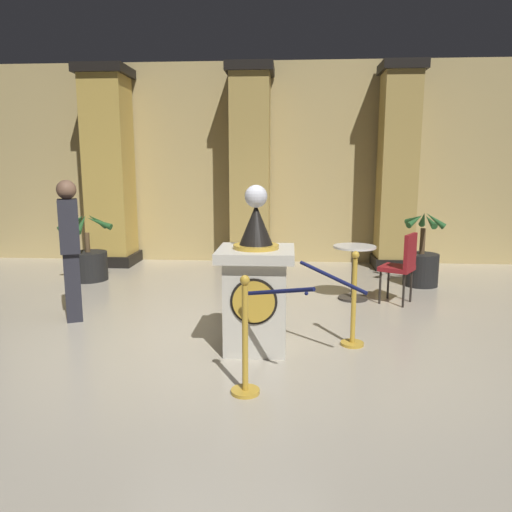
# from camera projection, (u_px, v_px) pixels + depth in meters

# --- Properties ---
(ground_plane) EXTENTS (10.83, 10.83, 0.00)m
(ground_plane) POSITION_uv_depth(u_px,v_px,m) (220.00, 342.00, 5.22)
(ground_plane) COLOR #B2A893
(back_wall) EXTENTS (10.83, 0.16, 3.73)m
(back_wall) POSITION_uv_depth(u_px,v_px,m) (253.00, 164.00, 9.40)
(back_wall) COLOR tan
(back_wall) RESTS_ON ground_plane
(pedestal_clock) EXTENTS (0.76, 0.76, 1.66)m
(pedestal_clock) POSITION_uv_depth(u_px,v_px,m) (256.00, 287.00, 4.93)
(pedestal_clock) COLOR beige
(pedestal_clock) RESTS_ON ground_plane
(stanchion_near) EXTENTS (0.24, 0.24, 0.99)m
(stanchion_near) POSITION_uv_depth(u_px,v_px,m) (245.00, 353.00, 4.00)
(stanchion_near) COLOR gold
(stanchion_near) RESTS_ON ground_plane
(stanchion_far) EXTENTS (0.24, 0.24, 1.00)m
(stanchion_far) POSITION_uv_depth(u_px,v_px,m) (353.00, 313.00, 5.08)
(stanchion_far) COLOR gold
(stanchion_far) RESTS_ON ground_plane
(velvet_rope) EXTENTS (1.12, 1.13, 0.22)m
(velvet_rope) POSITION_uv_depth(u_px,v_px,m) (307.00, 284.00, 4.46)
(velvet_rope) COLOR #141947
(column_left) EXTENTS (0.89, 0.89, 3.58)m
(column_left) POSITION_uv_depth(u_px,v_px,m) (109.00, 169.00, 9.08)
(column_left) COLOR black
(column_left) RESTS_ON ground_plane
(column_right) EXTENTS (0.74, 0.74, 3.58)m
(column_right) POSITION_uv_depth(u_px,v_px,m) (397.00, 169.00, 8.73)
(column_right) COLOR black
(column_right) RESTS_ON ground_plane
(column_centre_rear) EXTENTS (0.83, 0.83, 3.58)m
(column_centre_rear) POSITION_uv_depth(u_px,v_px,m) (250.00, 169.00, 8.90)
(column_centre_rear) COLOR black
(column_centre_rear) RESTS_ON ground_plane
(potted_palm_left) EXTENTS (0.84, 0.85, 1.12)m
(potted_palm_left) POSITION_uv_depth(u_px,v_px,m) (88.00, 261.00, 8.01)
(potted_palm_left) COLOR black
(potted_palm_left) RESTS_ON ground_plane
(potted_palm_right) EXTENTS (0.65, 0.66, 1.18)m
(potted_palm_right) POSITION_uv_depth(u_px,v_px,m) (421.00, 264.00, 7.65)
(potted_palm_right) COLOR black
(potted_palm_right) RESTS_ON ground_plane
(bystander_guest) EXTENTS (0.35, 0.42, 1.68)m
(bystander_guest) POSITION_uv_depth(u_px,v_px,m) (70.00, 247.00, 5.84)
(bystander_guest) COLOR #26262D
(bystander_guest) RESTS_ON ground_plane
(cafe_table) EXTENTS (0.58, 0.58, 0.76)m
(cafe_table) POSITION_uv_depth(u_px,v_px,m) (354.00, 265.00, 6.82)
(cafe_table) COLOR #332D28
(cafe_table) RESTS_ON ground_plane
(cafe_chair_red) EXTENTS (0.55, 0.55, 0.96)m
(cafe_chair_red) POSITION_uv_depth(u_px,v_px,m) (403.00, 262.00, 6.58)
(cafe_chair_red) COLOR black
(cafe_chair_red) RESTS_ON ground_plane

